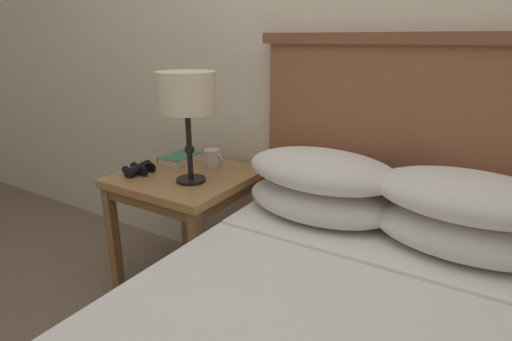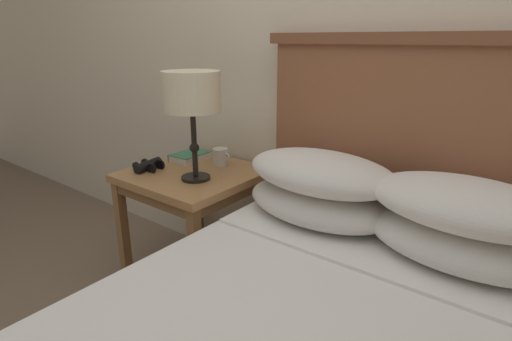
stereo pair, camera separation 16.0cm
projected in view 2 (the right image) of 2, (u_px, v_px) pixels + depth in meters
wall_back at (358, 17)px, 1.59m from camera, size 8.00×0.06×2.60m
nightstand at (195, 187)px, 1.94m from camera, size 0.58×0.58×0.62m
table_lamp at (192, 95)px, 1.68m from camera, size 0.25×0.25×0.48m
book_on_nightstand at (190, 156)px, 2.09m from camera, size 0.14×0.19×0.04m
binoculars_pair at (148, 165)px, 1.93m from camera, size 0.15×0.16×0.05m
coffee_mug at (220, 157)px, 1.99m from camera, size 0.10×0.08×0.08m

